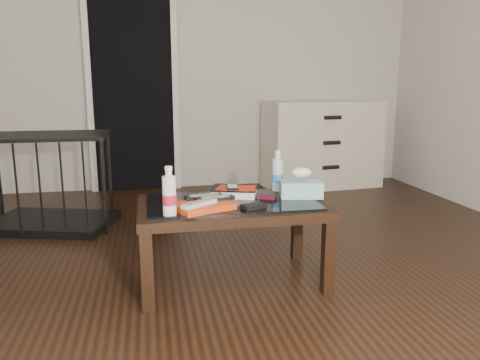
% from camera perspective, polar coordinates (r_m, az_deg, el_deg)
% --- Properties ---
extents(ground, '(5.00, 5.00, 0.00)m').
position_cam_1_polar(ground, '(2.65, -4.44, -12.48)').
color(ground, black).
rests_on(ground, ground).
extents(doorway, '(0.90, 0.08, 2.07)m').
position_cam_1_polar(doorway, '(4.87, -12.92, 10.75)').
color(doorway, black).
rests_on(doorway, ground).
extents(coffee_table, '(1.00, 0.60, 0.46)m').
position_cam_1_polar(coffee_table, '(2.54, -1.01, -3.98)').
color(coffee_table, black).
rests_on(coffee_table, ground).
extents(dresser, '(1.25, 0.62, 0.90)m').
position_cam_1_polar(dresser, '(5.01, 9.98, 4.31)').
color(dresser, silver).
rests_on(dresser, ground).
extents(pet_crate, '(1.03, 0.83, 0.71)m').
position_cam_1_polar(pet_crate, '(3.85, -22.18, -1.95)').
color(pet_crate, black).
rests_on(pet_crate, ground).
extents(magazines, '(0.34, 0.30, 0.03)m').
position_cam_1_polar(magazines, '(2.38, -4.56, -3.17)').
color(magazines, red).
rests_on(magazines, coffee_table).
extents(remote_silver, '(0.19, 0.16, 0.02)m').
position_cam_1_polar(remote_silver, '(2.33, -4.98, -2.85)').
color(remote_silver, '#BBBCC1').
rests_on(remote_silver, magazines).
extents(remote_black_front, '(0.21, 0.09, 0.02)m').
position_cam_1_polar(remote_black_front, '(2.42, -3.01, -2.24)').
color(remote_black_front, black).
rests_on(remote_black_front, magazines).
extents(remote_black_back, '(0.21, 0.08, 0.02)m').
position_cam_1_polar(remote_black_back, '(2.46, -4.43, -2.01)').
color(remote_black_back, black).
rests_on(remote_black_back, magazines).
extents(textbook, '(0.30, 0.26, 0.05)m').
position_cam_1_polar(textbook, '(2.64, -0.69, -1.41)').
color(textbook, black).
rests_on(textbook, coffee_table).
extents(dvd_mailers, '(0.23, 0.20, 0.01)m').
position_cam_1_polar(dvd_mailers, '(2.62, -0.70, -0.94)').
color(dvd_mailers, red).
rests_on(dvd_mailers, textbook).
extents(ipod, '(0.08, 0.11, 0.02)m').
position_cam_1_polar(ipod, '(2.59, -0.93, -0.87)').
color(ipod, black).
rests_on(ipod, dvd_mailers).
extents(flip_phone, '(0.10, 0.08, 0.02)m').
position_cam_1_polar(flip_phone, '(2.58, 3.40, -2.05)').
color(flip_phone, '#320B17').
rests_on(flip_phone, coffee_table).
extents(wallet, '(0.14, 0.11, 0.02)m').
position_cam_1_polar(wallet, '(2.39, 1.64, -3.19)').
color(wallet, black).
rests_on(wallet, coffee_table).
extents(water_bottle_left, '(0.08, 0.08, 0.24)m').
position_cam_1_polar(water_bottle_left, '(2.27, -8.63, -1.30)').
color(water_bottle_left, white).
rests_on(water_bottle_left, coffee_table).
extents(water_bottle_right, '(0.07, 0.07, 0.24)m').
position_cam_1_polar(water_bottle_right, '(2.76, 4.59, 1.15)').
color(water_bottle_right, silver).
rests_on(water_bottle_right, coffee_table).
extents(tissue_box, '(0.25, 0.16, 0.09)m').
position_cam_1_polar(tissue_box, '(2.62, 7.47, -1.13)').
color(tissue_box, teal).
rests_on(tissue_box, coffee_table).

